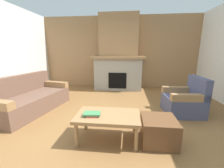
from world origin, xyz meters
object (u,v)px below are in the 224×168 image
couch (30,99)px  coffee_table (108,118)px  fireplace (118,58)px  armchair (185,101)px  ottoman (158,130)px

couch → coffee_table: size_ratio=1.92×
fireplace → armchair: 2.80m
fireplace → coffee_table: 3.35m
fireplace → armchair: fireplace is taller
couch → ottoman: 2.95m
fireplace → ottoman: fireplace is taller
fireplace → ottoman: bearing=-75.5°
fireplace → armchair: (1.66, -2.09, -0.87)m
coffee_table → ottoman: size_ratio=1.92×
couch → fireplace: bearing=50.0°
fireplace → armchair: bearing=-51.5°
fireplace → ottoman: (0.84, -3.25, -0.96)m
armchair → ottoman: armchair is taller
armchair → ottoman: 1.43m
coffee_table → couch: bearing=155.1°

